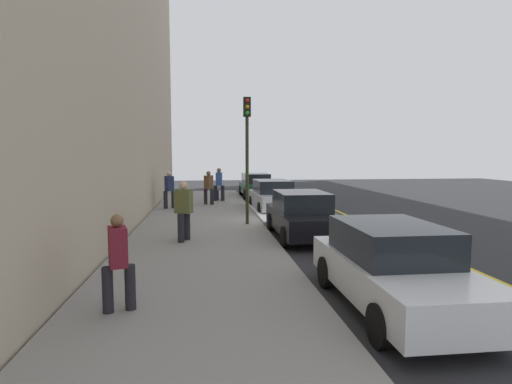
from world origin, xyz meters
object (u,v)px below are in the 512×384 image
Objects in this scene: pedestrian_burgundy_coat at (118,260)px; pedestrian_brown_coat at (209,187)px; parked_car_black at (302,215)px; parked_car_white at (393,267)px; pedestrian_blue_coat at (219,183)px; pedestrian_navy_coat at (169,189)px; parked_car_silver at (273,196)px; pedestrian_olive_coat at (184,209)px; traffic_light_pole at (247,140)px; parked_car_green at (256,185)px; rolling_suitcase at (217,195)px.

pedestrian_brown_coat is at bearing 173.83° from pedestrian_burgundy_coat.
pedestrian_burgundy_coat is at bearing -36.01° from parked_car_black.
pedestrian_blue_coat reaches higher than parked_car_white.
pedestrian_navy_coat is at bearing -144.71° from parked_car_black.
parked_car_silver is 6.24m from parked_car_black.
pedestrian_blue_coat is 10.73m from pedestrian_olive_coat.
traffic_light_pole reaches higher than pedestrian_brown_coat.
parked_car_green is 19.48m from parked_car_white.
parked_car_green is at bearing 166.58° from pedestrian_burgundy_coat.
rolling_suitcase is at bearing -166.18° from parked_car_black.
rolling_suitcase is (-11.19, 1.27, -0.67)m from pedestrian_olive_coat.
traffic_light_pole reaches higher than parked_car_black.
pedestrian_burgundy_coat is (16.17, -2.16, -0.11)m from pedestrian_blue_coat.
traffic_light_pole is (-8.33, 2.97, 2.27)m from pedestrian_burgundy_coat.
pedestrian_brown_coat is at bearing 125.29° from pedestrian_navy_coat.
pedestrian_brown_coat reaches higher than parked_car_black.
parked_car_white is at bearing 1.42° from parked_car_black.
parked_car_white is 15.01m from pedestrian_brown_coat.
traffic_light_pole is at bearing -140.81° from parked_car_black.
parked_car_green is at bearing 171.46° from traffic_light_pole.
parked_car_white is (12.62, 0.13, -0.00)m from parked_car_silver.
pedestrian_brown_coat reaches higher than rolling_suitcase.
parked_car_green is 6.86m from parked_car_silver.
pedestrian_burgundy_coat is at bearing -7.62° from pedestrian_blue_coat.
parked_car_black is 8.82m from pedestrian_brown_coat.
parked_car_black is 6.38m from parked_car_white.
traffic_light_pole reaches higher than parked_car_green.
pedestrian_blue_coat is 3.81m from pedestrian_navy_coat.
parked_car_white is 6.86m from pedestrian_olive_coat.
parked_car_green is 1.05× the size of parked_car_black.
pedestrian_brown_coat is at bearing -12.51° from rolling_suitcase.
pedestrian_olive_coat reaches higher than rolling_suitcase.
parked_car_green is 0.98× the size of traffic_light_pole.
pedestrian_olive_coat is at bearing -5.03° from pedestrian_brown_coat.
parked_car_black is 0.99× the size of parked_car_white.
parked_car_white is 14.26m from pedestrian_navy_coat.
parked_car_silver is at bearing 159.76° from pedestrian_burgundy_coat.
pedestrian_brown_coat is 6.80m from traffic_light_pole.
traffic_light_pole reaches higher than pedestrian_navy_coat.
pedestrian_olive_coat is 11.28m from rolling_suitcase.
parked_car_silver is 5.21m from traffic_light_pole.
pedestrian_blue_coat reaches higher than pedestrian_olive_coat.
pedestrian_blue_coat is at bearing 159.45° from pedestrian_brown_coat.
rolling_suitcase is at bearing 173.54° from pedestrian_olive_coat.
parked_car_green is at bearing 141.19° from pedestrian_navy_coat.
traffic_light_pole is 5.01× the size of rolling_suitcase.
parked_car_white is 4.77m from pedestrian_burgundy_coat.
parked_car_white is 16.99m from rolling_suitcase.
pedestrian_blue_coat reaches higher than parked_car_black.
pedestrian_blue_coat reaches higher than pedestrian_burgundy_coat.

